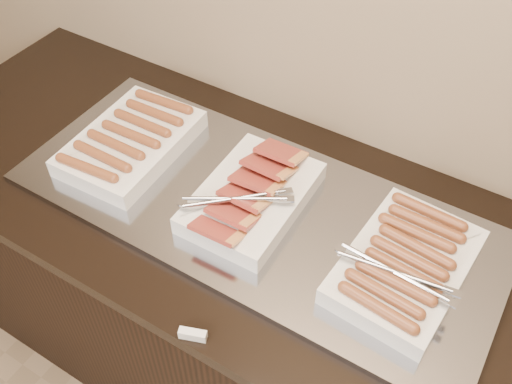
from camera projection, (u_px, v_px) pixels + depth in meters
counter at (256, 308)px, 1.73m from camera, size 2.06×0.76×0.90m
warming_tray at (254, 208)px, 1.40m from camera, size 1.20×0.50×0.02m
dish_left at (131, 142)px, 1.50m from camera, size 0.26×0.38×0.07m
dish_center at (251, 196)px, 1.37m from camera, size 0.25×0.37×0.09m
dish_right at (405, 265)px, 1.23m from camera, size 0.27×0.37×0.08m
label_holder at (193, 335)px, 1.16m from camera, size 0.06×0.04×0.02m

